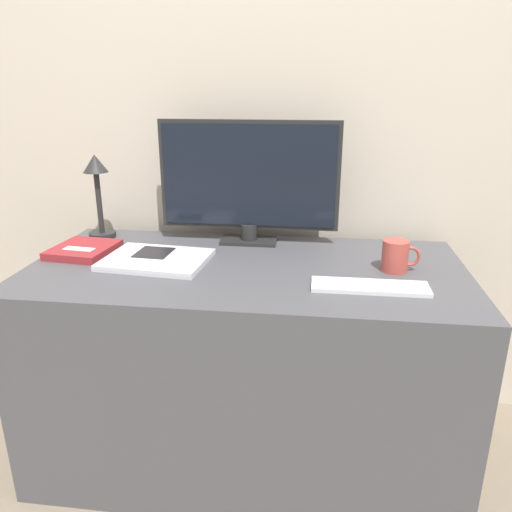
{
  "coord_description": "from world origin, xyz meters",
  "views": [
    {
      "loc": [
        0.22,
        -1.33,
        1.26
      ],
      "look_at": [
        0.04,
        0.07,
        0.77
      ],
      "focal_mm": 35.0,
      "sensor_mm": 36.0,
      "label": 1
    }
  ],
  "objects_px": {
    "desk_lamp": "(97,186)",
    "coffee_mug": "(396,256)",
    "keyboard": "(370,286)",
    "notebook": "(84,250)",
    "ereader": "(154,254)",
    "monitor": "(249,181)",
    "laptop": "(157,260)"
  },
  "relations": [
    {
      "from": "monitor",
      "to": "ereader",
      "type": "bearing_deg",
      "value": -139.26
    },
    {
      "from": "monitor",
      "to": "laptop",
      "type": "height_order",
      "value": "monitor"
    },
    {
      "from": "monitor",
      "to": "keyboard",
      "type": "bearing_deg",
      "value": -44.29
    },
    {
      "from": "monitor",
      "to": "notebook",
      "type": "distance_m",
      "value": 0.62
    },
    {
      "from": "desk_lamp",
      "to": "monitor",
      "type": "bearing_deg",
      "value": 1.19
    },
    {
      "from": "desk_lamp",
      "to": "notebook",
      "type": "relative_size",
      "value": 1.36
    },
    {
      "from": "keyboard",
      "to": "notebook",
      "type": "distance_m",
      "value": 0.96
    },
    {
      "from": "laptop",
      "to": "ereader",
      "type": "bearing_deg",
      "value": 132.11
    },
    {
      "from": "desk_lamp",
      "to": "notebook",
      "type": "xyz_separation_m",
      "value": [
        0.01,
        -0.19,
        -0.18
      ]
    },
    {
      "from": "monitor",
      "to": "coffee_mug",
      "type": "distance_m",
      "value": 0.57
    },
    {
      "from": "ereader",
      "to": "desk_lamp",
      "type": "height_order",
      "value": "desk_lamp"
    },
    {
      "from": "desk_lamp",
      "to": "laptop",
      "type": "bearing_deg",
      "value": -40.08
    },
    {
      "from": "laptop",
      "to": "desk_lamp",
      "type": "height_order",
      "value": "desk_lamp"
    },
    {
      "from": "desk_lamp",
      "to": "coffee_mug",
      "type": "bearing_deg",
      "value": -12.05
    },
    {
      "from": "desk_lamp",
      "to": "coffee_mug",
      "type": "distance_m",
      "value": 1.08
    },
    {
      "from": "monitor",
      "to": "coffee_mug",
      "type": "xyz_separation_m",
      "value": [
        0.49,
        -0.24,
        -0.18
      ]
    },
    {
      "from": "desk_lamp",
      "to": "coffee_mug",
      "type": "relative_size",
      "value": 2.64
    },
    {
      "from": "notebook",
      "to": "keyboard",
      "type": "bearing_deg",
      "value": -11.39
    },
    {
      "from": "ereader",
      "to": "monitor",
      "type": "bearing_deg",
      "value": 40.74
    },
    {
      "from": "laptop",
      "to": "coffee_mug",
      "type": "distance_m",
      "value": 0.76
    },
    {
      "from": "laptop",
      "to": "coffee_mug",
      "type": "bearing_deg",
      "value": 1.58
    },
    {
      "from": "keyboard",
      "to": "monitor",
      "type": "bearing_deg",
      "value": 135.71
    },
    {
      "from": "laptop",
      "to": "desk_lamp",
      "type": "xyz_separation_m",
      "value": [
        -0.29,
        0.24,
        0.19
      ]
    },
    {
      "from": "ereader",
      "to": "notebook",
      "type": "height_order",
      "value": "ereader"
    },
    {
      "from": "ereader",
      "to": "desk_lamp",
      "type": "distance_m",
      "value": 0.4
    },
    {
      "from": "ereader",
      "to": "notebook",
      "type": "distance_m",
      "value": 0.27
    },
    {
      "from": "laptop",
      "to": "ereader",
      "type": "relative_size",
      "value": 1.98
    },
    {
      "from": "desk_lamp",
      "to": "coffee_mug",
      "type": "height_order",
      "value": "desk_lamp"
    },
    {
      "from": "monitor",
      "to": "ereader",
      "type": "relative_size",
      "value": 3.64
    },
    {
      "from": "ereader",
      "to": "coffee_mug",
      "type": "height_order",
      "value": "coffee_mug"
    },
    {
      "from": "keyboard",
      "to": "notebook",
      "type": "height_order",
      "value": "notebook"
    },
    {
      "from": "monitor",
      "to": "desk_lamp",
      "type": "relative_size",
      "value": 2.06
    }
  ]
}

